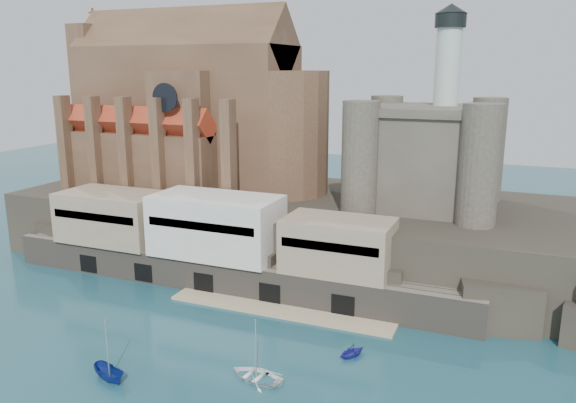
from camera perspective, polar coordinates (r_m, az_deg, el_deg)
The scene contains 8 objects.
ground at distance 59.90m, azimuth -9.89°, elevation -17.27°, with size 300.00×300.00×0.00m, color #18444F.
promontory at distance 90.96m, azimuth 3.14°, elevation -2.87°, with size 100.00×36.00×10.00m.
quay at distance 80.40m, azimuth -7.50°, elevation -4.31°, with size 70.00×12.00×13.05m.
church at distance 100.26m, azimuth -9.41°, elevation 8.50°, with size 47.00×25.93×30.51m.
castle_keep at distance 85.98m, azimuth 13.97°, elevation 4.94°, with size 21.20×21.20×29.30m.
boat_2 at distance 61.60m, azimuth -17.66°, elevation -16.81°, with size 1.71×1.75×4.54m, color navy.
boat_6 at distance 59.19m, azimuth -3.25°, elevation -17.47°, with size 4.06×1.18×5.68m, color white.
boat_7 at distance 63.31m, azimuth 6.47°, elevation -15.34°, with size 2.84×1.73×3.29m, color #252499.
Camera 1 is at (28.38, -43.17, 30.32)m, focal length 35.00 mm.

